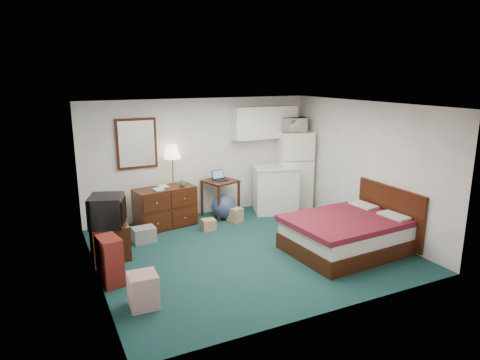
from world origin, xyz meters
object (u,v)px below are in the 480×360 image
floor_lamp (173,184)px  bed (345,235)px  desk (220,198)px  dresser (165,207)px  tv_stand (110,241)px  fridge (294,169)px  suitcase (110,261)px  kitchen_counter (275,190)px

floor_lamp → bed: floor_lamp is taller
desk → bed: (1.17, -2.71, -0.09)m
dresser → tv_stand: size_ratio=1.85×
desk → fridge: size_ratio=0.45×
suitcase → bed: bearing=-18.7°
desk → suitcase: size_ratio=1.10×
dresser → fridge: size_ratio=0.68×
floor_lamp → dresser: bearing=-134.4°
bed → tv_stand: size_ratio=2.94×
dresser → floor_lamp: bearing=37.1°
dresser → bed: 3.53m
floor_lamp → tv_stand: size_ratio=2.50×
dresser → kitchen_counter: bearing=-11.1°
suitcase → dresser: bearing=44.5°
floor_lamp → tv_stand: bearing=-139.1°
floor_lamp → fridge: bearing=-3.7°
dresser → kitchen_counter: size_ratio=1.19×
dresser → suitcase: (-1.40, -2.01, -0.05)m
fridge → floor_lamp: bearing=-167.0°
suitcase → tv_stand: bearing=70.6°
fridge → tv_stand: bearing=-148.6°
dresser → desk: size_ratio=1.50×
desk → kitchen_counter: 1.25m
desk → kitchen_counter: kitchen_counter is taller
fridge → suitcase: (-4.48, -2.10, -0.51)m
kitchen_counter → floor_lamp: bearing=-171.0°
kitchen_counter → suitcase: bearing=-135.0°
kitchen_counter → tv_stand: size_ratio=1.56×
dresser → kitchen_counter: (2.48, -0.11, 0.09)m
tv_stand → suitcase: bearing=-98.0°
dresser → desk: dresser is taller
dresser → bed: size_ratio=0.63×
dresser → fridge: bearing=-6.8°
bed → tv_stand: 3.98m
kitchen_counter → desk: bearing=-173.5°
floor_lamp → suitcase: size_ratio=2.23×
kitchen_counter → suitcase: kitchen_counter is taller
floor_lamp → bed: size_ratio=0.85×
fridge → suitcase: size_ratio=2.43×
dresser → kitchen_counter: 2.48m
desk → fridge: (1.82, -0.06, 0.47)m
floor_lamp → desk: floor_lamp is taller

